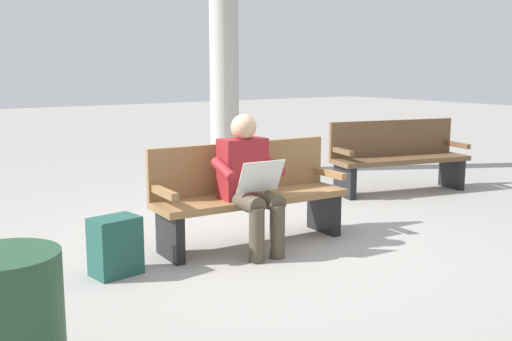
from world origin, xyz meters
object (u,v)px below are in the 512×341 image
person_seated (249,180)px  bench_far (398,156)px  backpack (115,246)px  bench_near (249,193)px  trash_bin (8,333)px  support_pillar (224,42)px

person_seated → bench_far: person_seated is taller
backpack → bench_far: (-4.17, -0.97, 0.24)m
bench_near → trash_bin: 2.93m
support_pillar → trash_bin: 6.74m
person_seated → trash_bin: (2.28, 1.42, -0.25)m
person_seated → bench_far: 3.17m
backpack → support_pillar: bearing=-132.0°
person_seated → backpack: (1.18, -0.09, -0.41)m
backpack → trash_bin: bearing=53.8°
bench_far → support_pillar: size_ratio=0.48×
bench_near → bench_far: size_ratio=0.98×
person_seated → support_pillar: bearing=-115.5°
bench_near → trash_bin: size_ratio=2.41×
bench_far → trash_bin: (5.27, 2.47, -0.08)m
bench_near → support_pillar: 4.10m
bench_near → support_pillar: (-1.82, -3.36, 1.48)m
backpack → trash_bin: trash_bin is taller
backpack → support_pillar: (-3.15, -3.50, 1.72)m
bench_near → bench_far: bearing=-160.6°
bench_near → person_seated: 0.32m
bench_near → trash_bin: bearing=37.3°
trash_bin → person_seated: bearing=-148.1°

